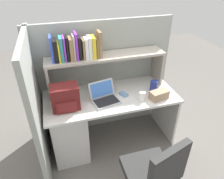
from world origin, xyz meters
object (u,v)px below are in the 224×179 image
laptop (104,97)px  tissue_box (159,95)px  computer_mouse (124,94)px  snack_canister (154,86)px  paper_cup (142,96)px  backpack (65,98)px

laptop → tissue_box: laptop is taller
computer_mouse → tissue_box: bearing=-50.4°
tissue_box → snack_canister: bearing=72.1°
computer_mouse → snack_canister: snack_canister is taller
snack_canister → paper_cup: bearing=-145.5°
laptop → snack_canister: size_ratio=2.67×
paper_cup → snack_canister: (0.22, 0.15, 0.01)m
backpack → paper_cup: backpack is taller
laptop → computer_mouse: 0.26m
paper_cup → backpack: bearing=173.7°
laptop → snack_canister: (0.65, 0.04, 0.02)m
laptop → paper_cup: (0.43, -0.11, 0.00)m
tissue_box → snack_canister: size_ratio=1.64×
laptop → paper_cup: laptop is taller
backpack → snack_canister: 1.10m
computer_mouse → snack_canister: (0.40, 0.00, 0.05)m
backpack → snack_canister: size_ratio=2.24×
laptop → backpack: (-0.44, -0.02, 0.09)m
computer_mouse → tissue_box: size_ratio=0.47×
computer_mouse → paper_cup: (0.18, -0.15, 0.04)m
laptop → computer_mouse: (0.25, 0.04, -0.03)m
laptop → backpack: backpack is taller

